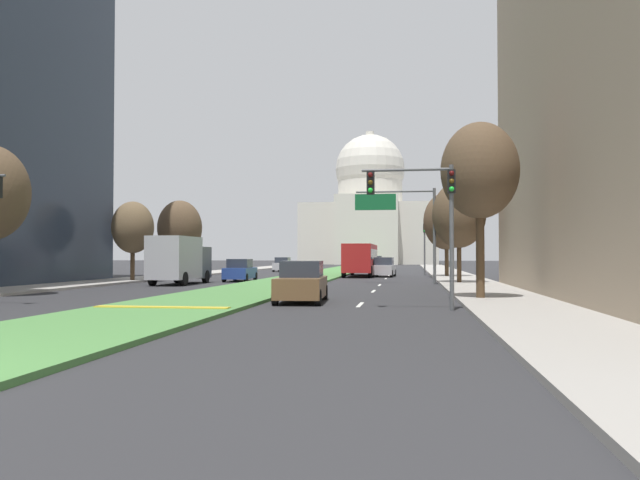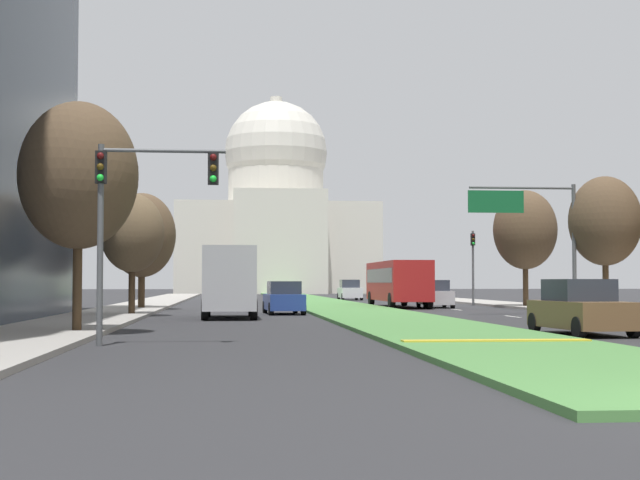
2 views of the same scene
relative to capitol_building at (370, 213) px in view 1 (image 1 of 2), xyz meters
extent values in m
plane|color=#2B2B2D|center=(0.00, -63.81, -11.31)|extent=(283.74, 283.74, 0.00)
cube|color=#4C8442|center=(0.00, -70.26, -11.24)|extent=(5.37, 116.07, 0.14)
cube|color=gold|center=(0.00, -115.67, -11.15)|extent=(4.83, 0.50, 0.04)
cube|color=silver|center=(6.62, -111.67, -11.31)|extent=(0.16, 2.40, 0.01)
cube|color=silver|center=(6.62, -102.52, -11.31)|extent=(0.16, 2.40, 0.01)
cube|color=silver|center=(6.62, -95.54, -11.31)|extent=(0.16, 2.40, 0.01)
cube|color=silver|center=(6.62, -84.50, -11.31)|extent=(0.16, 2.40, 0.01)
cube|color=silver|center=(6.62, -76.73, -11.31)|extent=(0.16, 2.40, 0.01)
cube|color=silver|center=(6.62, -59.96, -11.31)|extent=(0.16, 2.40, 0.01)
cube|color=silver|center=(6.62, -60.85, -11.31)|extent=(0.16, 2.40, 0.01)
cube|color=#9E9991|center=(-12.56, -76.70, -11.24)|extent=(4.00, 116.07, 0.15)
cube|color=#9E9991|center=(12.56, -76.70, -11.24)|extent=(4.00, 116.07, 0.15)
cube|color=beige|center=(0.00, 0.68, -4.82)|extent=(29.09, 20.51, 12.99)
cube|color=beige|center=(0.00, -11.57, -4.17)|extent=(12.80, 4.00, 14.29)
cylinder|color=beige|center=(0.00, 0.68, 4.38)|extent=(14.25, 14.25, 5.40)
sphere|color=beige|center=(0.00, 0.68, 9.76)|extent=(15.36, 15.36, 15.36)
cylinder|color=beige|center=(0.00, 0.68, 16.68)|extent=(1.80, 1.80, 3.00)
cylinder|color=#515456|center=(10.06, -113.86, -8.71)|extent=(0.16, 0.16, 5.20)
cube|color=black|center=(10.06, -113.86, -6.71)|extent=(0.28, 0.24, 0.84)
sphere|color=#510F0F|center=(10.06, -114.00, -6.43)|extent=(0.18, 0.18, 0.18)
sphere|color=#4C380F|center=(10.06, -114.00, -6.71)|extent=(0.18, 0.18, 0.18)
sphere|color=#1ED838|center=(10.06, -114.00, -6.99)|extent=(0.18, 0.18, 0.18)
cylinder|color=#515456|center=(8.46, -113.86, -6.26)|extent=(3.20, 0.10, 0.10)
cube|color=black|center=(7.18, -113.86, -6.71)|extent=(0.28, 0.24, 0.84)
sphere|color=#510F0F|center=(7.18, -114.00, -6.43)|extent=(0.18, 0.18, 0.18)
sphere|color=#4C380F|center=(7.18, -114.00, -6.71)|extent=(0.18, 0.18, 0.18)
sphere|color=#1ED838|center=(7.18, -114.00, -6.99)|extent=(0.18, 0.18, 0.18)
cylinder|color=#515456|center=(10.06, -75.30, -8.71)|extent=(0.16, 0.16, 5.20)
cube|color=black|center=(10.06, -75.30, -6.71)|extent=(0.28, 0.24, 0.84)
sphere|color=#510F0F|center=(10.06, -75.44, -6.43)|extent=(0.18, 0.18, 0.18)
sphere|color=#4C380F|center=(10.06, -75.44, -6.71)|extent=(0.18, 0.18, 0.18)
sphere|color=#1ED838|center=(10.06, -75.44, -6.99)|extent=(0.18, 0.18, 0.18)
cylinder|color=#515456|center=(10.26, -94.02, -8.06)|extent=(0.20, 0.20, 6.50)
cylinder|color=#515456|center=(7.61, -94.02, -5.01)|extent=(5.30, 0.12, 0.12)
cube|color=#146033|center=(6.29, -94.07, -5.71)|extent=(2.80, 0.08, 1.10)
cylinder|color=#4C3823|center=(11.59, -109.02, -9.02)|extent=(0.36, 0.36, 4.59)
ellipsoid|color=brown|center=(11.59, -109.02, -5.68)|extent=(3.34, 3.34, 4.17)
cylinder|color=#4C3823|center=(-11.40, -93.75, -9.79)|extent=(0.31, 0.31, 3.05)
ellipsoid|color=brown|center=(-11.40, -93.75, -7.32)|extent=(3.03, 3.03, 3.78)
cylinder|color=#4C3823|center=(11.88, -93.95, -9.53)|extent=(0.30, 0.30, 3.57)
ellipsoid|color=brown|center=(11.88, -93.95, -6.62)|extent=(3.58, 3.58, 4.47)
cylinder|color=#4C3823|center=(-11.96, -83.03, -9.73)|extent=(0.40, 0.40, 3.16)
ellipsoid|color=brown|center=(-11.96, -83.03, -6.90)|extent=(3.99, 3.99, 4.99)
cylinder|color=#4C3823|center=(11.81, -81.48, -9.47)|extent=(0.34, 0.34, 3.69)
ellipsoid|color=brown|center=(11.81, -81.48, -6.37)|extent=(4.01, 4.01, 5.01)
cube|color=brown|center=(4.10, -110.83, -10.68)|extent=(2.11, 4.38, 0.83)
cube|color=#282D38|center=(4.09, -110.66, -9.92)|extent=(1.76, 2.15, 0.68)
cylinder|color=black|center=(5.05, -112.46, -10.99)|extent=(0.26, 0.65, 0.64)
cylinder|color=black|center=(3.36, -112.57, -10.99)|extent=(0.26, 0.65, 0.64)
cylinder|color=black|center=(4.85, -109.09, -10.99)|extent=(0.26, 0.65, 0.64)
cylinder|color=black|center=(3.15, -109.20, -10.99)|extent=(0.26, 0.65, 0.64)
cube|color=navy|center=(-4.02, -91.21, -10.69)|extent=(1.98, 4.42, 0.80)
cube|color=#282D38|center=(-4.01, -91.38, -9.96)|extent=(1.66, 2.15, 0.66)
cylinder|color=black|center=(-4.91, -89.53, -10.99)|extent=(0.25, 0.65, 0.64)
cylinder|color=black|center=(-3.30, -89.45, -10.99)|extent=(0.25, 0.65, 0.64)
cylinder|color=black|center=(-4.74, -92.96, -10.99)|extent=(0.25, 0.65, 0.64)
cylinder|color=black|center=(-3.13, -92.88, -10.99)|extent=(0.25, 0.65, 0.64)
cube|color=#BCBCC1|center=(6.28, -80.22, -10.67)|extent=(2.12, 4.23, 0.85)
cube|color=#282D38|center=(6.29, -80.06, -9.90)|extent=(1.76, 2.08, 0.69)
cylinder|color=black|center=(7.02, -81.88, -10.99)|extent=(0.26, 0.65, 0.64)
cylinder|color=black|center=(5.33, -81.77, -10.99)|extent=(0.26, 0.65, 0.64)
cylinder|color=black|center=(7.23, -78.67, -10.99)|extent=(0.26, 0.65, 0.64)
cylinder|color=black|center=(5.54, -78.56, -10.99)|extent=(0.26, 0.65, 0.64)
cube|color=#BCBCC1|center=(-6.41, -63.82, -10.69)|extent=(1.89, 4.62, 0.81)
cube|color=#282D38|center=(-6.40, -64.00, -9.95)|extent=(1.61, 2.24, 0.66)
cylinder|color=black|center=(-7.26, -62.00, -10.99)|extent=(0.24, 0.65, 0.64)
cylinder|color=black|center=(-5.66, -61.96, -10.99)|extent=(0.24, 0.65, 0.64)
cylinder|color=black|center=(-7.16, -65.67, -10.99)|extent=(0.24, 0.65, 0.64)
cylinder|color=black|center=(-5.56, -65.63, -10.99)|extent=(0.24, 0.65, 0.64)
cube|color=silver|center=(4.13, -54.16, -10.64)|extent=(1.90, 4.67, 0.90)
cube|color=#282D38|center=(4.13, -53.98, -9.83)|extent=(1.65, 2.25, 0.73)
cylinder|color=black|center=(4.95, -56.05, -10.99)|extent=(0.23, 0.64, 0.64)
cylinder|color=black|center=(3.26, -56.03, -10.99)|extent=(0.23, 0.64, 0.64)
cylinder|color=black|center=(4.99, -52.30, -10.99)|extent=(0.23, 0.64, 0.64)
cylinder|color=black|center=(3.31, -52.28, -10.99)|extent=(0.23, 0.64, 0.64)
cube|color=#4C5156|center=(-6.77, -94.16, -9.86)|extent=(2.30, 2.00, 2.20)
cube|color=#B2B2B7|center=(-6.77, -97.36, -9.51)|extent=(2.30, 4.40, 2.80)
cylinder|color=black|center=(-7.82, -94.16, -10.86)|extent=(0.30, 0.90, 0.90)
cylinder|color=black|center=(-5.72, -94.16, -10.86)|extent=(0.30, 0.90, 0.90)
cylinder|color=black|center=(-7.82, -98.46, -10.86)|extent=(0.30, 0.90, 0.90)
cylinder|color=black|center=(-5.72, -98.46, -10.86)|extent=(0.30, 0.90, 0.90)
cube|color=#B21E1E|center=(4.10, -78.89, -9.61)|extent=(2.50, 11.00, 2.50)
cube|color=#232833|center=(4.10, -78.89, -9.26)|extent=(2.52, 10.12, 0.90)
cylinder|color=black|center=(5.25, -83.19, -10.81)|extent=(0.32, 1.00, 1.00)
cylinder|color=black|center=(2.95, -83.19, -10.81)|extent=(0.32, 1.00, 1.00)
cylinder|color=black|center=(5.25, -74.99, -10.81)|extent=(0.32, 1.00, 1.00)
cylinder|color=black|center=(2.95, -74.99, -10.81)|extent=(0.32, 1.00, 1.00)
camera|label=1|loc=(8.56, -136.20, -9.33)|focal=34.59mm
camera|label=2|loc=(-6.72, -138.93, -9.67)|focal=52.50mm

